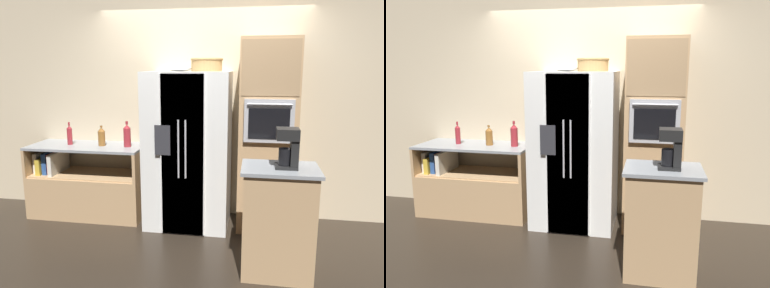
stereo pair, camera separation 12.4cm
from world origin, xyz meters
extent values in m
plane|color=black|center=(0.00, 0.00, 0.00)|extent=(20.00, 20.00, 0.00)
cube|color=beige|center=(0.00, 0.45, 1.40)|extent=(12.00, 0.06, 2.80)
cube|color=tan|center=(-1.38, 0.11, 0.26)|extent=(1.40, 0.62, 0.52)
cube|color=tan|center=(-1.38, 0.11, 0.52)|extent=(1.35, 0.57, 0.02)
cube|color=tan|center=(-2.07, 0.11, 0.69)|extent=(0.04, 0.62, 0.34)
cube|color=tan|center=(-0.70, 0.11, 0.69)|extent=(0.04, 0.62, 0.34)
cube|color=gray|center=(-1.38, 0.11, 0.87)|extent=(1.40, 0.62, 0.03)
cube|color=silver|center=(-2.00, 0.08, 0.66)|extent=(0.05, 0.29, 0.25)
cube|color=gold|center=(-1.94, 0.08, 0.63)|extent=(0.06, 0.40, 0.19)
cube|color=#284C8E|center=(-1.88, 0.08, 0.66)|extent=(0.06, 0.32, 0.26)
cube|color=#B72D28|center=(-1.82, 0.08, 0.66)|extent=(0.04, 0.30, 0.25)
cube|color=silver|center=(-1.76, 0.08, 0.66)|extent=(0.05, 0.46, 0.26)
cube|color=white|center=(-0.11, 0.06, 0.89)|extent=(0.94, 0.72, 1.78)
cube|color=white|center=(-0.12, -0.31, 0.89)|extent=(0.47, 0.02, 1.74)
cube|color=white|center=(-0.11, -0.31, 0.89)|extent=(0.47, 0.02, 1.74)
cylinder|color=#B2B2B7|center=(-0.15, -0.34, 0.98)|extent=(0.02, 0.02, 0.62)
cylinder|color=#B2B2B7|center=(-0.08, -0.34, 0.98)|extent=(0.02, 0.02, 0.62)
cube|color=#2D2D33|center=(-0.33, -0.33, 1.07)|extent=(0.17, 0.01, 0.32)
cube|color=tan|center=(0.77, 0.12, 1.07)|extent=(0.62, 0.60, 2.13)
cube|color=#ADADB2|center=(0.77, -0.20, 1.28)|extent=(0.51, 0.04, 0.45)
cube|color=black|center=(0.77, -0.22, 1.25)|extent=(0.42, 0.01, 0.31)
cylinder|color=#B2B2B7|center=(0.77, -0.24, 1.45)|extent=(0.45, 0.02, 0.02)
cube|color=#A68259|center=(0.77, -0.19, 1.82)|extent=(0.58, 0.01, 0.57)
cube|color=tan|center=(0.86, -0.91, 0.48)|extent=(0.61, 0.47, 0.95)
cube|color=gray|center=(0.86, -0.91, 0.97)|extent=(0.66, 0.51, 0.03)
cylinder|color=tan|center=(0.09, 0.08, 1.84)|extent=(0.34, 0.34, 0.13)
torus|color=tan|center=(0.09, 0.08, 1.91)|extent=(0.36, 0.36, 0.03)
ellipsoid|color=white|center=(-0.23, 0.14, 1.81)|extent=(0.28, 0.28, 0.07)
cylinder|color=brown|center=(-1.20, 0.12, 0.98)|extent=(0.09, 0.09, 0.18)
cone|color=brown|center=(-1.20, 0.12, 1.09)|extent=(0.09, 0.09, 0.05)
cylinder|color=brown|center=(-1.20, 0.12, 1.12)|extent=(0.03, 0.03, 0.02)
cylinder|color=maroon|center=(-0.87, 0.11, 1.00)|extent=(0.09, 0.09, 0.22)
cone|color=maroon|center=(-0.87, 0.11, 1.13)|extent=(0.09, 0.09, 0.05)
cylinder|color=maroon|center=(-0.87, 0.11, 1.18)|extent=(0.03, 0.03, 0.04)
cylinder|color=maroon|center=(-1.61, 0.12, 0.99)|extent=(0.06, 0.06, 0.20)
cone|color=maroon|center=(-1.61, 0.12, 1.10)|extent=(0.06, 0.06, 0.03)
cylinder|color=maroon|center=(-1.61, 0.12, 1.14)|extent=(0.02, 0.02, 0.04)
cube|color=black|center=(0.91, -0.93, 0.99)|extent=(0.19, 0.18, 0.02)
cylinder|color=black|center=(0.89, -0.93, 1.08)|extent=(0.11, 0.11, 0.14)
cube|color=black|center=(0.97, -0.93, 1.15)|extent=(0.07, 0.15, 0.34)
cube|color=black|center=(0.91, -0.93, 1.28)|extent=(0.19, 0.18, 0.10)
camera|label=1|loc=(0.64, -4.09, 1.82)|focal=35.00mm
camera|label=2|loc=(0.76, -4.07, 1.82)|focal=35.00mm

